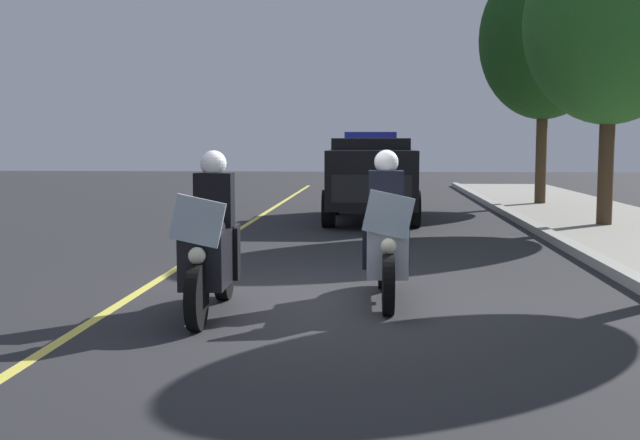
% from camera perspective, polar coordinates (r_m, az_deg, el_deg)
% --- Properties ---
extents(ground_plane, '(80.00, 80.00, 0.00)m').
position_cam_1_polar(ground_plane, '(8.88, -0.16, -6.01)').
color(ground_plane, '#28282B').
extents(lane_stripe_center, '(48.00, 0.12, 0.01)m').
position_cam_1_polar(lane_stripe_center, '(9.30, -13.88, -5.61)').
color(lane_stripe_center, '#E0D14C').
rests_on(lane_stripe_center, ground).
extents(police_motorcycle_lead_left, '(2.14, 0.57, 1.72)m').
position_cam_1_polar(police_motorcycle_lead_left, '(8.25, -7.97, -2.03)').
color(police_motorcycle_lead_left, black).
rests_on(police_motorcycle_lead_left, ground).
extents(police_motorcycle_lead_right, '(2.14, 0.57, 1.72)m').
position_cam_1_polar(police_motorcycle_lead_right, '(8.88, 4.88, -1.45)').
color(police_motorcycle_lead_right, black).
rests_on(police_motorcycle_lead_right, ground).
extents(police_suv, '(4.94, 2.16, 2.05)m').
position_cam_1_polar(police_suv, '(18.09, 3.71, 3.35)').
color(police_suv, black).
rests_on(police_suv, ground).
extents(tree_far_back, '(3.53, 3.53, 6.25)m').
position_cam_1_polar(tree_far_back, '(17.40, 20.58, 13.41)').
color(tree_far_back, '#42301E').
rests_on(tree_far_back, sidewalk_strip).
extents(tree_behind_suv, '(3.59, 3.59, 6.81)m').
position_cam_1_polar(tree_behind_suv, '(22.98, 16.14, 12.62)').
color(tree_behind_suv, '#42301E').
rests_on(tree_behind_suv, sidewalk_strip).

